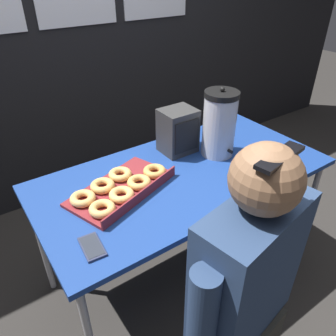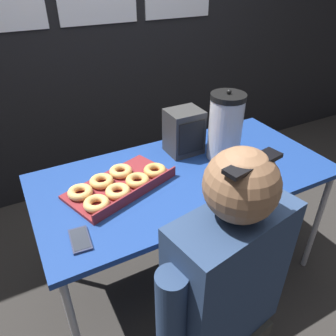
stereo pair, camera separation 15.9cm
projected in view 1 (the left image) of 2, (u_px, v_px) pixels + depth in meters
The scene contains 8 objects.
ground_plane at pixel (181, 268), 2.07m from camera, with size 12.00×12.00×0.00m, color #2D2B28.
back_wall at pixel (78, 33), 2.27m from camera, with size 6.00×0.11×2.42m.
folding_table at pixel (184, 179), 1.70m from camera, with size 1.51×0.75×0.73m.
donut_box at pixel (120, 188), 1.52m from camera, with size 0.56×0.41×0.05m.
coffee_urn at pixel (219, 124), 1.74m from camera, with size 0.18×0.20×0.38m.
cell_phone at pixel (92, 247), 1.23m from camera, with size 0.09×0.14×0.01m.
space_heater at pixel (178, 131), 1.79m from camera, with size 0.19×0.17×0.25m.
person_seated at pixel (242, 302), 1.19m from camera, with size 0.56×0.29×1.25m.
Camera 1 is at (-0.87, -1.10, 1.65)m, focal length 35.00 mm.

